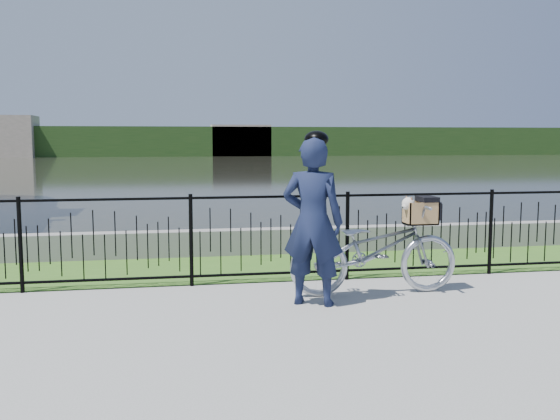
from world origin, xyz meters
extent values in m
plane|color=gray|center=(0.00, 0.00, 0.00)|extent=(120.00, 120.00, 0.00)
cube|color=#3A6620|center=(0.00, 2.60, 0.00)|extent=(60.00, 2.00, 0.01)
plane|color=#26271E|center=(0.00, 33.00, 0.00)|extent=(120.00, 120.00, 0.00)
cube|color=gray|center=(0.00, 3.60, 0.20)|extent=(60.00, 0.30, 0.40)
cube|color=#28461B|center=(0.00, 60.00, 1.50)|extent=(120.00, 6.00, 3.00)
cube|color=#9F9080|center=(6.00, 58.50, 1.60)|extent=(6.00, 3.00, 3.20)
imported|color=#A6AAB2|center=(1.11, 0.83, 0.53)|extent=(2.02, 0.71, 1.06)
cube|color=black|center=(1.67, 0.83, 0.82)|extent=(0.38, 0.18, 0.02)
cube|color=#9E7849|center=(1.67, 0.83, 0.83)|extent=(0.36, 0.27, 0.01)
cube|color=#9E7849|center=(1.67, 0.96, 0.95)|extent=(0.36, 0.01, 0.27)
cube|color=#9E7849|center=(1.67, 0.71, 0.95)|extent=(0.36, 0.01, 0.27)
cube|color=#9E7849|center=(1.84, 0.83, 0.95)|extent=(0.02, 0.27, 0.27)
cube|color=#9E7849|center=(1.50, 0.83, 0.95)|extent=(0.02, 0.27, 0.27)
cube|color=black|center=(1.75, 0.83, 1.12)|extent=(0.20, 0.28, 0.06)
cube|color=black|center=(1.86, 0.83, 0.98)|extent=(0.02, 0.28, 0.21)
ellipsoid|color=silver|center=(1.65, 0.83, 0.95)|extent=(0.31, 0.22, 0.20)
sphere|color=silver|center=(1.51, 0.81, 1.07)|extent=(0.15, 0.15, 0.15)
sphere|color=silver|center=(1.46, 0.79, 1.04)|extent=(0.07, 0.07, 0.07)
sphere|color=black|center=(1.43, 0.78, 1.03)|extent=(0.02, 0.02, 0.02)
cone|color=brown|center=(1.51, 0.87, 1.13)|extent=(0.06, 0.08, 0.08)
cone|color=brown|center=(1.53, 0.77, 1.13)|extent=(0.06, 0.08, 0.08)
imported|color=#141B37|center=(0.29, 0.50, 0.92)|extent=(0.79, 0.68, 1.84)
ellipsoid|color=black|center=(0.29, 0.50, 1.82)|extent=(0.26, 0.29, 0.18)
camera|label=1|loc=(-1.24, -6.08, 1.83)|focal=40.00mm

